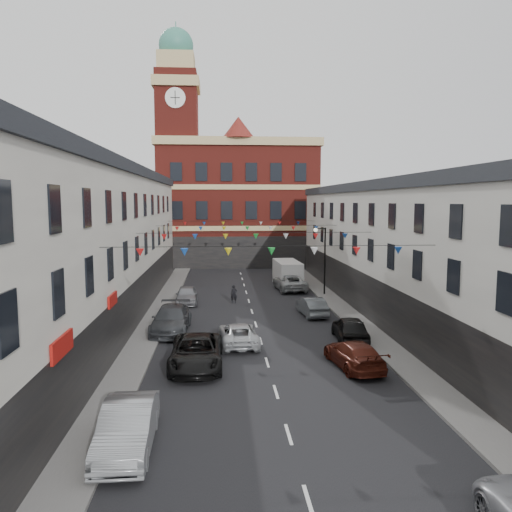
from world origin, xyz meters
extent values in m
plane|color=black|center=(0.00, 0.00, 0.00)|extent=(160.00, 160.00, 0.00)
cube|color=#605E5B|center=(-6.90, 2.00, 0.07)|extent=(1.80, 64.00, 0.15)
cube|color=#605E5B|center=(6.90, 2.00, 0.07)|extent=(1.80, 64.00, 0.15)
cube|color=#BDB6AA|center=(-11.80, 1.00, 5.00)|extent=(8.00, 56.00, 10.00)
cube|color=black|center=(-11.80, 1.00, 10.35)|extent=(8.40, 56.00, 0.70)
cube|color=black|center=(-7.75, 1.00, 1.60)|extent=(0.12, 56.00, 3.20)
cube|color=silver|center=(11.80, 1.00, 4.50)|extent=(8.00, 56.00, 9.00)
cube|color=black|center=(11.80, 1.00, 9.35)|extent=(8.40, 56.00, 0.70)
cube|color=black|center=(7.75, 1.00, 1.60)|extent=(0.12, 56.00, 3.20)
cube|color=maroon|center=(0.00, 38.00, 7.50)|extent=(20.00, 12.00, 15.00)
cube|color=tan|center=(0.00, 38.00, 15.50)|extent=(20.60, 12.60, 1.00)
cone|color=maroon|center=(0.00, 33.00, 17.20)|extent=(4.00, 4.00, 2.60)
cube|color=maroon|center=(-7.50, 35.00, 12.00)|extent=(5.00, 5.00, 24.00)
cube|color=tan|center=(-7.50, 35.00, 22.50)|extent=(5.60, 5.60, 1.20)
cube|color=tan|center=(-7.50, 35.00, 24.60)|extent=(4.40, 4.40, 3.00)
sphere|color=#2D7162|center=(-7.50, 35.00, 27.20)|extent=(4.20, 4.20, 4.20)
cylinder|color=#2D7162|center=(-7.50, 35.00, 29.40)|extent=(0.12, 0.12, 1.20)
cylinder|color=white|center=(-7.50, 32.45, 20.50)|extent=(2.40, 0.12, 2.40)
cube|color=#2C4821|center=(-4.00, 62.00, 5.00)|extent=(40.00, 14.00, 10.00)
cylinder|color=black|center=(6.80, 14.00, 3.00)|extent=(0.14, 0.14, 6.00)
cylinder|color=black|center=(6.40, 14.00, 5.90)|extent=(0.90, 0.10, 0.10)
sphere|color=beige|center=(5.95, 14.00, 5.80)|extent=(0.36, 0.36, 0.36)
imported|color=gray|center=(-5.50, -12.70, 0.79)|extent=(1.78, 4.83, 1.58)
imported|color=black|center=(-3.60, -4.49, 0.77)|extent=(2.57, 5.56, 1.54)
imported|color=#36393D|center=(-5.50, 2.50, 0.81)|extent=(2.44, 5.66, 1.62)
imported|color=gray|center=(-5.09, 11.29, 0.72)|extent=(1.79, 4.25, 1.43)
imported|color=#521A10|center=(4.24, -5.11, 0.68)|extent=(2.48, 4.88, 1.36)
imported|color=black|center=(5.31, -0.38, 0.75)|extent=(2.13, 4.54, 1.50)
imported|color=#565B5F|center=(4.25, 6.37, 0.68)|extent=(1.82, 4.26, 1.37)
imported|color=#989B9D|center=(4.12, 16.76, 0.74)|extent=(2.87, 5.52, 1.49)
imported|color=#AFB2B6|center=(-1.35, -0.68, 0.64)|extent=(2.36, 4.69, 1.27)
cube|color=silver|center=(4.23, 19.22, 1.23)|extent=(2.37, 5.64, 2.45)
imported|color=black|center=(-1.26, 11.20, 0.75)|extent=(0.55, 0.37, 1.50)
camera|label=1|loc=(-2.40, -28.80, 8.25)|focal=35.00mm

